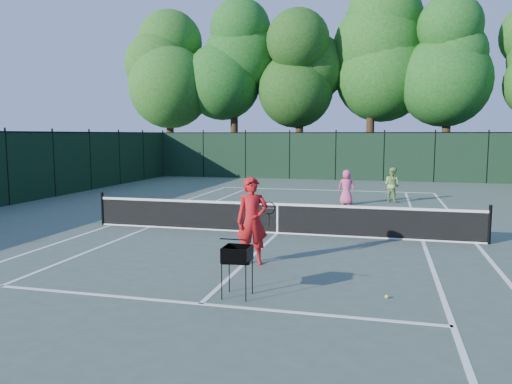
% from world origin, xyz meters
% --- Properties ---
extents(ground, '(90.00, 90.00, 0.00)m').
position_xyz_m(ground, '(0.00, 0.00, 0.00)').
color(ground, '#445349').
rests_on(ground, ground).
extents(sideline_doubles_left, '(0.10, 23.77, 0.01)m').
position_xyz_m(sideline_doubles_left, '(-5.49, 0.00, 0.00)').
color(sideline_doubles_left, white).
rests_on(sideline_doubles_left, ground).
extents(sideline_doubles_right, '(0.10, 23.77, 0.01)m').
position_xyz_m(sideline_doubles_right, '(5.49, 0.00, 0.00)').
color(sideline_doubles_right, white).
rests_on(sideline_doubles_right, ground).
extents(sideline_singles_left, '(0.10, 23.77, 0.01)m').
position_xyz_m(sideline_singles_left, '(-4.12, 0.00, 0.00)').
color(sideline_singles_left, white).
rests_on(sideline_singles_left, ground).
extents(sideline_singles_right, '(0.10, 23.77, 0.01)m').
position_xyz_m(sideline_singles_right, '(4.12, 0.00, 0.00)').
color(sideline_singles_right, white).
rests_on(sideline_singles_right, ground).
extents(baseline_far, '(10.97, 0.10, 0.01)m').
position_xyz_m(baseline_far, '(0.00, 11.88, 0.00)').
color(baseline_far, white).
rests_on(baseline_far, ground).
extents(service_line_near, '(8.23, 0.10, 0.01)m').
position_xyz_m(service_line_near, '(0.00, -6.40, 0.00)').
color(service_line_near, white).
rests_on(service_line_near, ground).
extents(service_line_far, '(8.23, 0.10, 0.01)m').
position_xyz_m(service_line_far, '(0.00, 6.40, 0.00)').
color(service_line_far, white).
rests_on(service_line_far, ground).
extents(center_service_line, '(0.10, 12.80, 0.01)m').
position_xyz_m(center_service_line, '(0.00, 0.00, 0.00)').
color(center_service_line, white).
rests_on(center_service_line, ground).
extents(tennis_net, '(11.69, 0.09, 1.06)m').
position_xyz_m(tennis_net, '(0.00, 0.00, 0.48)').
color(tennis_net, black).
rests_on(tennis_net, ground).
extents(fence_far, '(24.00, 0.05, 3.00)m').
position_xyz_m(fence_far, '(0.00, 18.00, 1.50)').
color(fence_far, black).
rests_on(fence_far, ground).
extents(tree_0, '(6.40, 6.40, 13.14)m').
position_xyz_m(tree_0, '(-13.00, 21.50, 8.16)').
color(tree_0, black).
rests_on(tree_0, ground).
extents(tree_1, '(6.80, 6.80, 13.98)m').
position_xyz_m(tree_1, '(-8.00, 22.00, 8.69)').
color(tree_1, black).
rests_on(tree_1, ground).
extents(tree_2, '(6.00, 6.00, 12.40)m').
position_xyz_m(tree_2, '(-3.00, 21.80, 7.73)').
color(tree_2, black).
rests_on(tree_2, ground).
extents(tree_3, '(7.00, 7.00, 14.45)m').
position_xyz_m(tree_3, '(2.00, 22.30, 9.01)').
color(tree_3, black).
rests_on(tree_3, ground).
extents(tree_4, '(6.20, 6.20, 12.97)m').
position_xyz_m(tree_4, '(7.00, 21.60, 8.14)').
color(tree_4, black).
rests_on(tree_4, ground).
extents(coach, '(0.85, 0.92, 1.98)m').
position_xyz_m(coach, '(0.18, -3.57, 0.99)').
color(coach, '#B51417').
rests_on(coach, ground).
extents(player_pink, '(0.77, 0.56, 1.46)m').
position_xyz_m(player_pink, '(1.53, 6.71, 0.73)').
color(player_pink, '#CC4879').
rests_on(player_pink, ground).
extents(player_green, '(0.93, 0.90, 1.51)m').
position_xyz_m(player_green, '(3.38, 7.95, 0.75)').
color(player_green, '#83B058').
rests_on(player_green, ground).
extents(ball_hopper, '(0.55, 0.55, 0.93)m').
position_xyz_m(ball_hopper, '(0.50, -5.86, 0.78)').
color(ball_hopper, black).
rests_on(ball_hopper, ground).
extents(loose_ball_near_cart, '(0.07, 0.07, 0.07)m').
position_xyz_m(loose_ball_near_cart, '(3.13, -5.30, 0.03)').
color(loose_ball_near_cart, '#C6DE2D').
rests_on(loose_ball_near_cart, ground).
extents(loose_ball_midcourt, '(0.07, 0.07, 0.07)m').
position_xyz_m(loose_ball_midcourt, '(-0.41, -2.19, 0.03)').
color(loose_ball_midcourt, '#E1F131').
rests_on(loose_ball_midcourt, ground).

